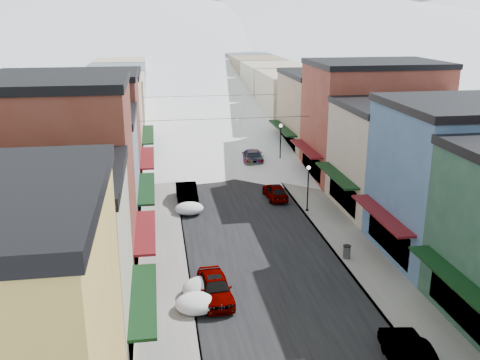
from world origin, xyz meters
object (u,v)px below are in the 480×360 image
object	(u,v)px
car_silver_sedan	(215,287)
car_dark_hatch	(187,194)
car_green_sedan	(410,356)
trash_can	(347,252)
streetlamp_near	(308,183)

from	to	relation	value
car_silver_sedan	car_dark_hatch	bearing A→B (deg)	88.35
car_green_sedan	trash_can	bearing A→B (deg)	-88.33
car_dark_hatch	streetlamp_near	size ratio (longest dim) A/B	1.28
car_dark_hatch	trash_can	bearing A→B (deg)	-53.46
streetlamp_near	car_silver_sedan	bearing A→B (deg)	-125.36
car_silver_sedan	trash_can	distance (m)	9.95
car_dark_hatch	car_green_sedan	xyz separation A→B (m)	(8.60, -24.60, -0.02)
car_silver_sedan	trash_can	world-z (taller)	car_silver_sedan
car_silver_sedan	car_dark_hatch	xyz separation A→B (m)	(-0.54, 16.74, 0.06)
car_dark_hatch	car_silver_sedan	bearing A→B (deg)	-88.48
car_green_sedan	trash_can	world-z (taller)	car_green_sedan
car_silver_sedan	trash_can	xyz separation A→B (m)	(9.24, 3.71, -0.14)
car_silver_sedan	streetlamp_near	xyz separation A→B (m)	(9.12, 12.86, 1.83)
car_green_sedan	trash_can	distance (m)	11.63
streetlamp_near	car_green_sedan	bearing A→B (deg)	-92.95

